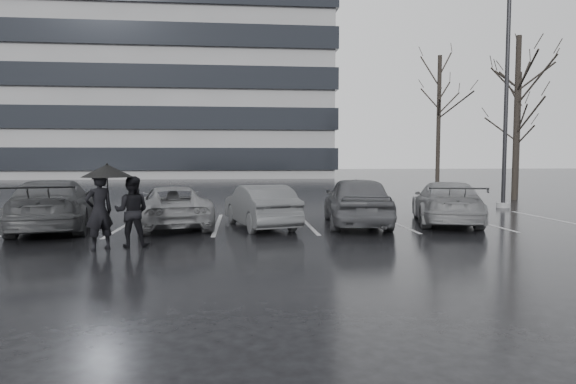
% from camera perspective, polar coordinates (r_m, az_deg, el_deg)
% --- Properties ---
extents(ground, '(160.00, 160.00, 0.00)m').
position_cam_1_polar(ground, '(12.78, 1.04, -5.23)').
color(ground, black).
rests_on(ground, ground).
extents(office_building, '(61.00, 26.00, 29.00)m').
position_cam_1_polar(office_building, '(65.09, -24.70, 14.52)').
color(office_building, gray).
rests_on(office_building, ground).
extents(car_main, '(2.31, 4.66, 1.53)m').
position_cam_1_polar(car_main, '(14.83, 8.15, -1.02)').
color(car_main, black).
rests_on(car_main, ground).
extents(car_west_a, '(2.26, 4.06, 1.27)m').
position_cam_1_polar(car_west_a, '(14.38, -3.31, -1.66)').
color(car_west_a, '#2B2B2D').
rests_on(car_west_a, ground).
extents(car_west_b, '(2.89, 4.70, 1.22)m').
position_cam_1_polar(car_west_b, '(14.86, -13.57, -1.68)').
color(car_west_b, '#504F52').
rests_on(car_west_b, ground).
extents(car_west_c, '(3.04, 5.31, 1.45)m').
position_cam_1_polar(car_west_c, '(15.31, -26.01, -1.37)').
color(car_west_c, black).
rests_on(car_west_c, ground).
extents(car_east, '(3.04, 4.91, 1.33)m').
position_cam_1_polar(car_east, '(15.96, 18.24, -1.19)').
color(car_east, '#504F52').
rests_on(car_east, ground).
extents(pedestrian_left, '(0.75, 0.72, 1.73)m').
position_cam_1_polar(pedestrian_left, '(11.58, -21.48, -2.15)').
color(pedestrian_left, black).
rests_on(pedestrian_left, ground).
extents(pedestrian_right, '(0.80, 0.63, 1.64)m').
position_cam_1_polar(pedestrian_right, '(11.75, -18.03, -2.20)').
color(pedestrian_right, black).
rests_on(pedestrian_right, ground).
extents(umbrella, '(1.15, 1.15, 1.94)m').
position_cam_1_polar(umbrella, '(11.72, -20.65, 2.37)').
color(umbrella, black).
rests_on(umbrella, ground).
extents(lamp_post, '(0.52, 0.52, 9.58)m').
position_cam_1_polar(lamp_post, '(22.02, 24.44, 9.73)').
color(lamp_post, gray).
rests_on(lamp_post, ground).
extents(stall_stripes, '(19.72, 5.00, 0.00)m').
position_cam_1_polar(stall_stripes, '(15.19, -3.06, -3.76)').
color(stall_stripes, '#A7A7AA').
rests_on(stall_stripes, ground).
extents(tree_east, '(0.26, 0.26, 8.00)m').
position_cam_1_polar(tree_east, '(26.32, 25.45, 7.86)').
color(tree_east, black).
rests_on(tree_east, ground).
extents(tree_ne, '(0.26, 0.26, 7.00)m').
position_cam_1_polar(tree_ne, '(31.00, 25.58, 6.29)').
color(tree_ne, black).
rests_on(tree_ne, ground).
extents(tree_north, '(0.26, 0.26, 8.50)m').
position_cam_1_polar(tree_north, '(32.13, 17.41, 7.74)').
color(tree_north, black).
rests_on(tree_north, ground).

